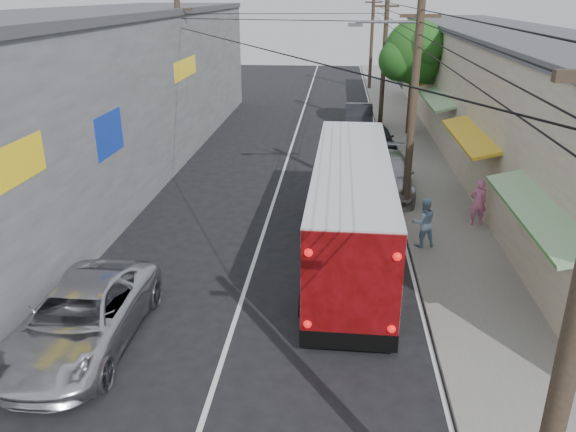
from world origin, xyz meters
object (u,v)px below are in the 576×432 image
Objects in this scene: jeepney at (81,319)px; parked_suv at (386,174)px; parked_car_far at (359,118)px; pedestrian_far at (424,222)px; pedestrian_near at (478,202)px; coach_bus at (351,206)px; parked_car_mid at (376,138)px.

jeepney is 0.99× the size of parked_suv.
parked_car_far is at bearing 73.04° from jeepney.
parked_suv is at bearing -96.03° from pedestrian_far.
parked_suv is 3.24× the size of pedestrian_near.
pedestrian_near is (11.01, 8.37, 0.21)m from jeepney.
coach_bus is 2.69× the size of parked_car_mid.
jeepney is at bearing -120.99° from parked_car_mid.
pedestrian_far is (2.40, 0.58, -0.70)m from coach_bus.
parked_car_mid is 2.45× the size of pedestrian_near.
jeepney is at bearing -105.86° from parked_car_far.
pedestrian_near is at bearing 30.87° from coach_bus.
pedestrian_far is (-2.20, -2.06, -0.01)m from pedestrian_near.
parked_car_far reaches higher than parked_car_mid.
parked_suv is at bearing -54.32° from pedestrian_near.
pedestrian_far is at bearing -80.01° from parked_suv.
jeepney is at bearing -121.89° from parked_suv.
parked_car_far is 15.73m from pedestrian_near.
parked_suv is at bearing -97.92° from parked_car_mid.
parked_car_far is at bearing 88.41° from coach_bus.
jeepney is 24.71m from parked_car_far.
coach_bus reaches higher than jeepney.
pedestrian_near is 1.01× the size of pedestrian_far.
parked_car_far is at bearing 91.51° from parked_car_mid.
pedestrian_near is at bearing -81.90° from parked_car_mid.
pedestrian_far is (0.80, -12.51, 0.25)m from parked_car_mid.
pedestrian_near reaches higher than parked_car_far.
coach_bus is 2.06× the size of jeepney.
pedestrian_far reaches higher than parked_suv.
parked_suv is 3.28× the size of pedestrian_far.
parked_car_mid is at bearing 66.95° from jeepney.
coach_bus is 6.58× the size of pedestrian_near.
pedestrian_near reaches higher than pedestrian_far.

